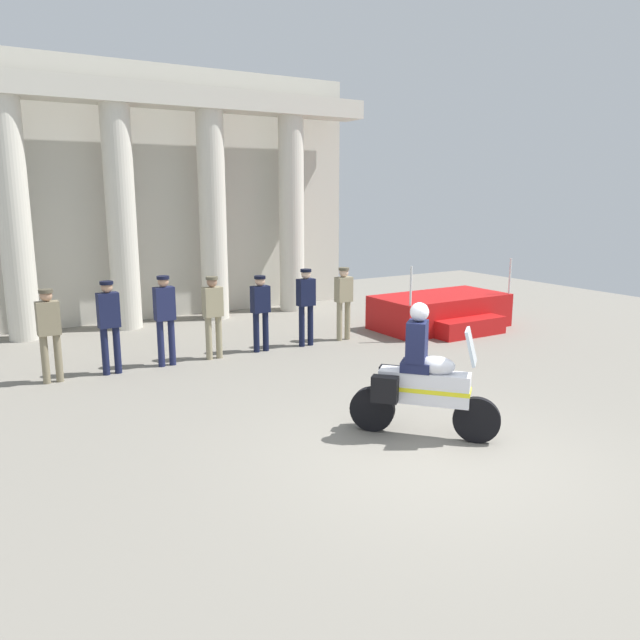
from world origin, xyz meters
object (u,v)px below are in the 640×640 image
(officer_in_row_2, at_px, (165,313))
(motorcycle_with_rider, at_px, (419,381))
(reviewing_stand, at_px, (442,312))
(officer_in_row_4, at_px, (260,307))
(officer_in_row_0, at_px, (49,328))
(officer_in_row_3, at_px, (213,311))
(officer_in_row_1, at_px, (109,320))
(officer_in_row_6, at_px, (344,297))
(officer_in_row_5, at_px, (306,301))

(officer_in_row_2, distance_m, motorcycle_with_rider, 5.65)
(reviewing_stand, relative_size, officer_in_row_4, 2.05)
(reviewing_stand, height_order, officer_in_row_0, reviewing_stand)
(reviewing_stand, bearing_deg, officer_in_row_4, 177.05)
(reviewing_stand, xyz_separation_m, officer_in_row_3, (-5.97, 0.22, 0.60))
(reviewing_stand, height_order, officer_in_row_3, reviewing_stand)
(officer_in_row_0, relative_size, officer_in_row_1, 0.96)
(officer_in_row_4, bearing_deg, motorcycle_with_rider, 86.31)
(officer_in_row_1, height_order, officer_in_row_3, officer_in_row_1)
(reviewing_stand, bearing_deg, motorcycle_with_rider, -134.74)
(officer_in_row_6, xyz_separation_m, motorcycle_with_rider, (-2.25, -5.31, -0.20))
(officer_in_row_3, distance_m, officer_in_row_4, 1.08)
(officer_in_row_6, distance_m, motorcycle_with_rider, 5.77)
(officer_in_row_0, height_order, officer_in_row_6, officer_in_row_0)
(officer_in_row_3, bearing_deg, reviewing_stand, 175.93)
(officer_in_row_2, distance_m, officer_in_row_5, 3.14)
(officer_in_row_4, bearing_deg, officer_in_row_2, -0.77)
(officer_in_row_3, relative_size, officer_in_row_5, 0.99)
(officer_in_row_4, relative_size, officer_in_row_6, 0.97)
(officer_in_row_1, xyz_separation_m, officer_in_row_3, (2.05, 0.03, -0.04))
(officer_in_row_2, xyz_separation_m, officer_in_row_5, (3.14, -0.03, -0.04))
(officer_in_row_1, distance_m, officer_in_row_6, 5.21)
(officer_in_row_0, bearing_deg, reviewing_stand, 176.78)
(officer_in_row_6, bearing_deg, officer_in_row_4, -2.94)
(officer_in_row_1, distance_m, officer_in_row_5, 4.20)
(officer_in_row_3, height_order, motorcycle_with_rider, motorcycle_with_rider)
(officer_in_row_2, height_order, officer_in_row_3, officer_in_row_2)
(officer_in_row_1, height_order, officer_in_row_4, officer_in_row_1)
(reviewing_stand, height_order, officer_in_row_6, reviewing_stand)
(officer_in_row_5, xyz_separation_m, officer_in_row_6, (1.01, 0.04, -0.02))
(officer_in_row_4, distance_m, motorcycle_with_rider, 5.36)
(officer_in_row_1, relative_size, officer_in_row_4, 1.08)
(motorcycle_with_rider, bearing_deg, officer_in_row_2, 158.28)
(motorcycle_with_rider, bearing_deg, officer_in_row_5, 125.37)
(reviewing_stand, distance_m, officer_in_row_5, 3.87)
(officer_in_row_6, bearing_deg, officer_in_row_1, -1.70)
(officer_in_row_2, relative_size, officer_in_row_3, 1.05)
(officer_in_row_5, bearing_deg, officer_in_row_3, -3.05)
(reviewing_stand, distance_m, officer_in_row_6, 2.88)
(officer_in_row_4, xyz_separation_m, officer_in_row_6, (2.08, -0.04, 0.03))
(motorcycle_with_rider, bearing_deg, reviewing_stand, 93.76)
(officer_in_row_3, distance_m, officer_in_row_6, 3.16)
(officer_in_row_3, relative_size, officer_in_row_4, 1.04)
(officer_in_row_0, bearing_deg, officer_in_row_1, 177.69)
(officer_in_row_0, height_order, officer_in_row_5, officer_in_row_5)
(motorcycle_with_rider, bearing_deg, officer_in_row_0, 175.54)
(officer_in_row_4, relative_size, motorcycle_with_rider, 0.86)
(officer_in_row_0, relative_size, officer_in_row_6, 1.01)
(officer_in_row_3, bearing_deg, officer_in_row_4, 179.76)
(officer_in_row_2, bearing_deg, officer_in_row_6, 178.14)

